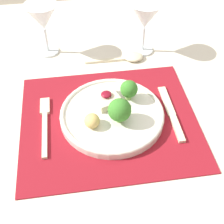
# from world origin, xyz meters

# --- Properties ---
(dining_table) EXTENTS (1.23, 1.30, 0.73)m
(dining_table) POSITION_xyz_m (0.00, 0.00, 0.65)
(dining_table) COLOR beige
(dining_table) RESTS_ON ground_plane
(placemat) EXTENTS (0.43, 0.37, 0.00)m
(placemat) POSITION_xyz_m (0.00, 0.00, 0.73)
(placemat) COLOR maroon
(placemat) RESTS_ON dining_table
(dinner_plate) EXTENTS (0.26, 0.26, 0.08)m
(dinner_plate) POSITION_xyz_m (0.01, 0.01, 0.75)
(dinner_plate) COLOR silver
(dinner_plate) RESTS_ON placemat
(fork) EXTENTS (0.02, 0.19, 0.01)m
(fork) POSITION_xyz_m (-0.16, 0.02, 0.74)
(fork) COLOR beige
(fork) RESTS_ON placemat
(knife) EXTENTS (0.02, 0.19, 0.01)m
(knife) POSITION_xyz_m (0.16, -0.01, 0.74)
(knife) COLOR beige
(knife) RESTS_ON placemat
(spoon) EXTENTS (0.18, 0.05, 0.02)m
(spoon) POSITION_xyz_m (0.09, 0.24, 0.74)
(spoon) COLOR beige
(spoon) RESTS_ON dining_table
(wine_glass_near) EXTENTS (0.09, 0.09, 0.16)m
(wine_glass_near) POSITION_xyz_m (0.14, 0.28, 0.84)
(wine_glass_near) COLOR white
(wine_glass_near) RESTS_ON dining_table
(wine_glass_far) EXTENTS (0.09, 0.09, 0.16)m
(wine_glass_far) POSITION_xyz_m (-0.15, 0.32, 0.84)
(wine_glass_far) COLOR white
(wine_glass_far) RESTS_ON dining_table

